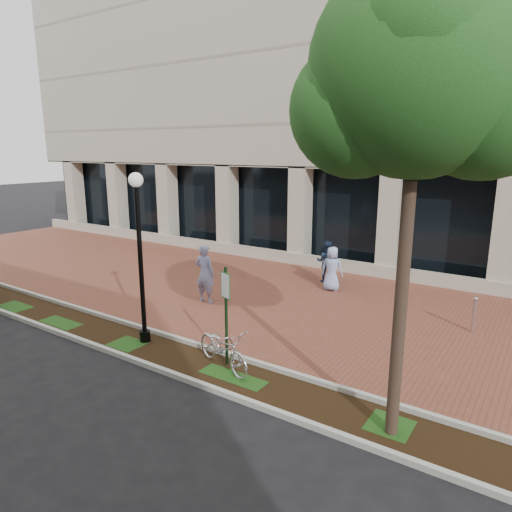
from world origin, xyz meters
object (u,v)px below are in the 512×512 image
Objects in this scene: pedestrian_left at (205,274)px; bollard at (474,314)px; parking_sign at (226,303)px; pedestrian_mid at (326,262)px; locked_bicycle at (223,348)px; street_tree at (422,83)px; lamppost at (140,250)px; pedestrian_right at (332,269)px.

pedestrian_left reaches higher than bollard.
parking_sign is 7.67m from pedestrian_mid.
locked_bicycle is at bearing -128.71° from bollard.
street_tree is 3.99× the size of pedestrian_left.
parking_sign is 7.02m from bollard.
lamppost is 2.75× the size of pedestrian_mid.
pedestrian_left is 4.56m from pedestrian_right.
pedestrian_right is at bearing -133.47° from pedestrian_left.
parking_sign is at bearing 132.21° from pedestrian_left.
parking_sign reaches higher than bollard.
locked_bicycle is at bearing -57.75° from parking_sign.
locked_bicycle is 1.85× the size of bollard.
parking_sign is 1.48× the size of pedestrian_mid.
lamppost reaches higher than locked_bicycle.
street_tree is at bearing -93.55° from bollard.
pedestrian_mid is (1.55, 7.71, -1.68)m from lamppost.
street_tree is (6.69, -0.31, 3.41)m from lamppost.
pedestrian_mid reaches higher than locked_bicycle.
pedestrian_right is at bearing 72.44° from lamppost.
pedestrian_right is (-0.46, 6.90, 0.30)m from locked_bicycle.
pedestrian_mid is (2.29, 4.36, -0.17)m from pedestrian_left.
locked_bicycle is 1.19× the size of pedestrian_right.
lamppost is 7.39m from pedestrian_right.
pedestrian_mid is at bearing 122.68° from street_tree.
bollard is (7.05, 5.47, -1.96)m from lamppost.
bollard is (0.36, 5.77, -5.37)m from street_tree.
bollard is (5.50, -2.24, -0.28)m from pedestrian_mid.
pedestrian_left is (-3.37, 3.39, 0.47)m from locked_bicycle.
parking_sign is 1.22× the size of pedestrian_left.
pedestrian_right is 5.08m from bollard.
pedestrian_left is (-0.74, 3.35, -1.51)m from lamppost.
street_tree reaches higher than pedestrian_mid.
lamppost reaches higher than pedestrian_mid.
street_tree is 9.63m from pedestrian_left.
pedestrian_mid is 1.05m from pedestrian_right.
bollard is (4.42, 5.51, 0.02)m from locked_bicycle.
locked_bicycle is at bearing -0.90° from lamppost.
locked_bicycle is 7.06m from bollard.
lamppost is at bearing 63.19° from pedestrian_mid.
pedestrian_left is at bearing -164.79° from bollard.
parking_sign is 0.54× the size of lamppost.
pedestrian_mid reaches higher than pedestrian_right.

